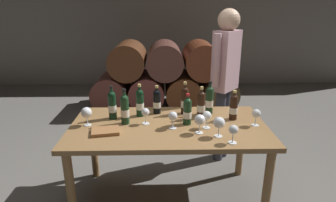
{
  "coord_description": "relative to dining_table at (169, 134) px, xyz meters",
  "views": [
    {
      "loc": [
        -0.06,
        -2.26,
        1.75
      ],
      "look_at": [
        0.0,
        0.2,
        0.91
      ],
      "focal_mm": 30.33,
      "sensor_mm": 36.0,
      "label": 1
    }
  ],
  "objects": [
    {
      "name": "dining_table",
      "position": [
        0.0,
        0.0,
        0.0
      ],
      "size": [
        1.7,
        0.9,
        0.76
      ],
      "color": "olive",
      "rests_on": "ground_plane"
    },
    {
      "name": "wine_glass_5",
      "position": [
        0.03,
        -0.07,
        0.2
      ],
      "size": [
        0.08,
        0.08,
        0.15
      ],
      "color": "white",
      "rests_on": "dining_table"
    },
    {
      "name": "wine_glass_2",
      "position": [
        0.75,
        -0.03,
        0.2
      ],
      "size": [
        0.07,
        0.07,
        0.15
      ],
      "color": "white",
      "rests_on": "dining_table"
    },
    {
      "name": "wine_bottle_8",
      "position": [
        0.16,
        0.01,
        0.21
      ],
      "size": [
        0.07,
        0.07,
        0.28
      ],
      "color": "#19381E",
      "rests_on": "dining_table"
    },
    {
      "name": "ground_plane",
      "position": [
        0.0,
        0.0,
        -0.67
      ],
      "size": [
        14.0,
        14.0,
        0.0
      ],
      "primitive_type": "plane",
      "color": "#66635E"
    },
    {
      "name": "wine_glass_1",
      "position": [
        0.47,
        -0.35,
        0.19
      ],
      "size": [
        0.07,
        0.07,
        0.15
      ],
      "color": "white",
      "rests_on": "dining_table"
    },
    {
      "name": "wine_bottle_1",
      "position": [
        0.59,
        0.12,
        0.21
      ],
      "size": [
        0.07,
        0.07,
        0.27
      ],
      "color": "black",
      "rests_on": "dining_table"
    },
    {
      "name": "wine_glass_0",
      "position": [
        0.25,
        -0.17,
        0.2
      ],
      "size": [
        0.09,
        0.09,
        0.16
      ],
      "color": "white",
      "rests_on": "dining_table"
    },
    {
      "name": "wine_glass_6",
      "position": [
        0.32,
        -0.07,
        0.2
      ],
      "size": [
        0.08,
        0.08,
        0.15
      ],
      "color": "white",
      "rests_on": "dining_table"
    },
    {
      "name": "wine_bottle_2",
      "position": [
        -0.1,
        0.28,
        0.21
      ],
      "size": [
        0.07,
        0.07,
        0.27
      ],
      "color": "black",
      "rests_on": "dining_table"
    },
    {
      "name": "wine_bottle_6",
      "position": [
        -0.51,
        0.16,
        0.22
      ],
      "size": [
        0.07,
        0.07,
        0.31
      ],
      "color": "black",
      "rests_on": "dining_table"
    },
    {
      "name": "wine_glass_7",
      "position": [
        0.39,
        -0.24,
        0.21
      ],
      "size": [
        0.09,
        0.09,
        0.16
      ],
      "color": "white",
      "rests_on": "dining_table"
    },
    {
      "name": "cellar_back_wall",
      "position": [
        0.0,
        4.2,
        0.73
      ],
      "size": [
        10.0,
        0.24,
        2.8
      ],
      "primitive_type": "cube",
      "color": "gray",
      "rests_on": "ground_plane"
    },
    {
      "name": "wine_glass_4",
      "position": [
        -0.2,
        0.03,
        0.19
      ],
      "size": [
        0.07,
        0.07,
        0.14
      ],
      "color": "white",
      "rests_on": "dining_table"
    },
    {
      "name": "wine_bottle_5",
      "position": [
        -0.38,
        0.04,
        0.23
      ],
      "size": [
        0.07,
        0.07,
        0.32
      ],
      "color": "#19381E",
      "rests_on": "dining_table"
    },
    {
      "name": "barrel_stack",
      "position": [
        -0.0,
        2.6,
        -0.13
      ],
      "size": [
        2.49,
        0.9,
        1.15
      ],
      "color": "brown",
      "rests_on": "ground_plane"
    },
    {
      "name": "wine_bottle_4",
      "position": [
        0.16,
        0.27,
        0.23
      ],
      "size": [
        0.07,
        0.07,
        0.31
      ],
      "color": "black",
      "rests_on": "dining_table"
    },
    {
      "name": "wine_glass_3",
      "position": [
        -0.7,
        0.01,
        0.21
      ],
      "size": [
        0.09,
        0.09,
        0.16
      ],
      "color": "white",
      "rests_on": "dining_table"
    },
    {
      "name": "sommelier_presenting",
      "position": [
        0.64,
        0.75,
        0.37
      ],
      "size": [
        0.35,
        0.4,
        1.72
      ],
      "color": "#383842",
      "rests_on": "ground_plane"
    },
    {
      "name": "wine_bottle_7",
      "position": [
        -0.26,
        0.22,
        0.22
      ],
      "size": [
        0.07,
        0.07,
        0.31
      ],
      "color": "black",
      "rests_on": "dining_table"
    },
    {
      "name": "wine_bottle_0",
      "position": [
        0.39,
        0.27,
        0.23
      ],
      "size": [
        0.07,
        0.07,
        0.32
      ],
      "color": "#19381E",
      "rests_on": "dining_table"
    },
    {
      "name": "wine_bottle_3",
      "position": [
        0.3,
        0.16,
        0.22
      ],
      "size": [
        0.07,
        0.07,
        0.3
      ],
      "color": "black",
      "rests_on": "dining_table"
    },
    {
      "name": "tasting_notebook",
      "position": [
        -0.52,
        -0.15,
        0.11
      ],
      "size": [
        0.25,
        0.2,
        0.03
      ],
      "primitive_type": "cube",
      "rotation": [
        0.0,
        0.0,
        0.18
      ],
      "color": "#936038",
      "rests_on": "dining_table"
    }
  ]
}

